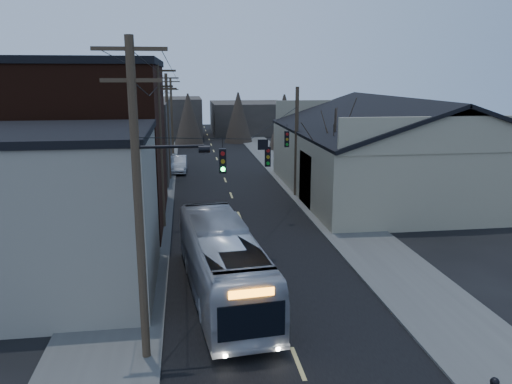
% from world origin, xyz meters
% --- Properties ---
extents(road_surface, '(9.00, 110.00, 0.02)m').
position_xyz_m(road_surface, '(0.00, 30.00, 0.01)').
color(road_surface, black).
rests_on(road_surface, ground).
extents(sidewalk_left, '(4.00, 110.00, 0.12)m').
position_xyz_m(sidewalk_left, '(-6.50, 30.00, 0.06)').
color(sidewalk_left, '#474744').
rests_on(sidewalk_left, ground).
extents(sidewalk_right, '(4.00, 110.00, 0.12)m').
position_xyz_m(sidewalk_right, '(6.50, 30.00, 0.06)').
color(sidewalk_right, '#474744').
rests_on(sidewalk_right, ground).
extents(building_clapboard, '(8.00, 8.00, 7.00)m').
position_xyz_m(building_clapboard, '(-9.00, 9.00, 3.50)').
color(building_clapboard, slate).
rests_on(building_clapboard, ground).
extents(building_brick, '(10.00, 12.00, 10.00)m').
position_xyz_m(building_brick, '(-10.00, 20.00, 5.00)').
color(building_brick, black).
rests_on(building_brick, ground).
extents(building_left_far, '(9.00, 14.00, 7.00)m').
position_xyz_m(building_left_far, '(-9.50, 36.00, 3.50)').
color(building_left_far, '#302C26').
rests_on(building_left_far, ground).
extents(warehouse, '(16.16, 20.60, 7.73)m').
position_xyz_m(warehouse, '(13.00, 25.00, 2.70)').
color(warehouse, gray).
rests_on(warehouse, ground).
extents(building_far_left, '(10.00, 12.00, 6.00)m').
position_xyz_m(building_far_left, '(-6.00, 65.00, 3.00)').
color(building_far_left, '#302C26').
rests_on(building_far_left, ground).
extents(building_far_right, '(12.00, 14.00, 5.00)m').
position_xyz_m(building_far_right, '(7.00, 70.00, 2.50)').
color(building_far_right, '#302C26').
rests_on(building_far_right, ground).
extents(bare_tree, '(0.40, 0.40, 7.20)m').
position_xyz_m(bare_tree, '(6.50, 20.00, 3.60)').
color(bare_tree, black).
rests_on(bare_tree, ground).
extents(utility_lines, '(11.24, 45.28, 10.50)m').
position_xyz_m(utility_lines, '(-3.11, 24.14, 4.95)').
color(utility_lines, '#382B1E').
rests_on(utility_lines, ground).
extents(bus, '(3.66, 11.30, 3.09)m').
position_xyz_m(bus, '(-2.07, 7.56, 1.55)').
color(bus, '#A3A6AF').
rests_on(bus, ground).
extents(parked_car, '(1.80, 4.85, 1.58)m').
position_xyz_m(parked_car, '(-4.30, 36.55, 0.79)').
color(parked_car, '#B7B9BF').
rests_on(parked_car, ground).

